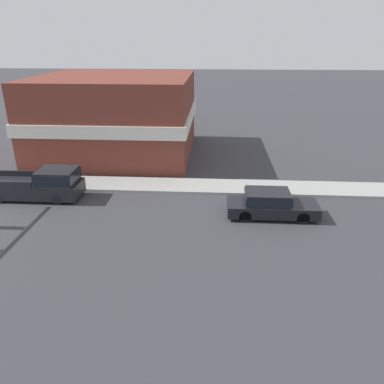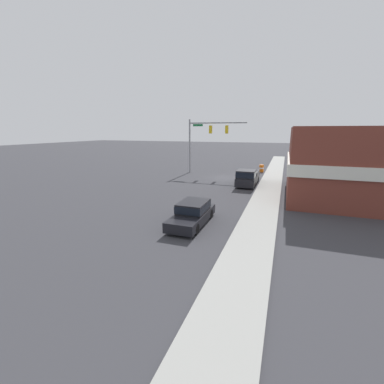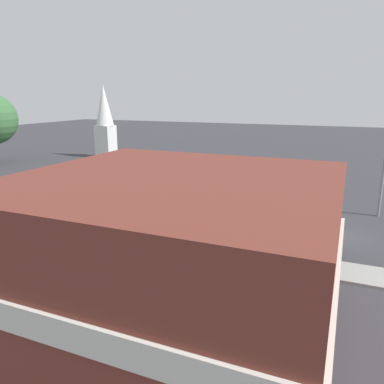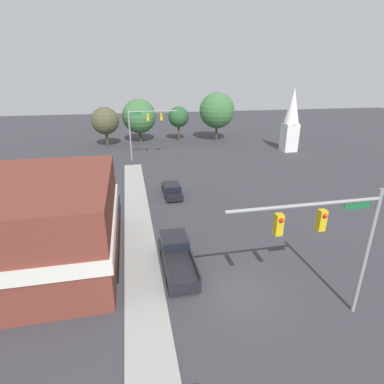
# 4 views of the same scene
# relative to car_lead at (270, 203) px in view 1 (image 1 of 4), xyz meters

# --- Properties ---
(sidewalk_curb) EXTENTS (2.40, 60.00, 0.14)m
(sidewalk_curb) POSITION_rel_car_lead_xyz_m (-3.99, -16.89, -0.68)
(sidewalk_curb) COLOR #9E9E99
(sidewalk_curb) RESTS_ON ground
(car_lead) EXTENTS (1.81, 4.79, 1.44)m
(car_lead) POSITION_rel_car_lead_xyz_m (0.00, 0.00, 0.00)
(car_lead) COLOR black
(car_lead) RESTS_ON ground
(pickup_truck_parked) EXTENTS (1.96, 5.59, 1.84)m
(pickup_truck_parked) POSITION_rel_car_lead_xyz_m (-1.61, -13.19, 0.15)
(pickup_truck_parked) COLOR black
(pickup_truck_parked) RESTS_ON ground
(corner_brick_building) EXTENTS (11.75, 12.14, 6.19)m
(corner_brick_building) POSITION_rel_car_lead_xyz_m (-11.42, -10.99, 2.34)
(corner_brick_building) COLOR brown
(corner_brick_building) RESTS_ON ground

